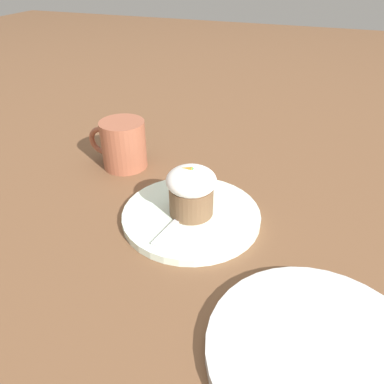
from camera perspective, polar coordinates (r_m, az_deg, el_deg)
name	(u,v)px	position (r m, az deg, el deg)	size (l,w,h in m)	color
ground_plane	(191,219)	(0.64, -0.11, -4.07)	(4.00, 4.00, 0.00)	brown
dessert_plate	(191,215)	(0.64, -0.11, -3.59)	(0.23, 0.23, 0.01)	silver
carrot_cake	(192,189)	(0.61, 0.00, 0.39)	(0.08, 0.08, 0.09)	brown
spoon	(186,211)	(0.63, -0.92, -2.93)	(0.04, 0.14, 0.01)	silver
coffee_cup	(123,144)	(0.79, -10.50, 7.17)	(0.13, 0.09, 0.10)	#9E563D
side_plate	(319,353)	(0.48, 18.82, -22.27)	(0.26, 0.26, 0.02)	silver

